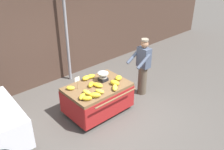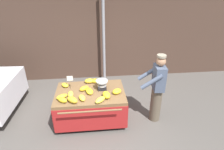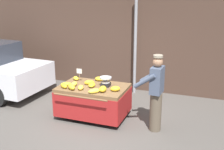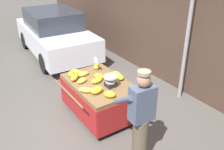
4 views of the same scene
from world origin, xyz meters
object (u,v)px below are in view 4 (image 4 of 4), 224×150
object	(u,v)px
banana_cart	(99,91)
banana_bunch_3	(74,77)
banana_bunch_6	(86,90)
banana_bunch_2	(83,74)
banana_bunch_5	(77,72)
street_pole	(187,39)
banana_bunch_12	(99,76)
vendor_person	(141,119)
banana_bunch_11	(97,67)
weighing_scale	(111,81)
banana_bunch_8	(120,77)
banana_bunch_7	(82,81)
parked_car	(55,33)
banana_bunch_1	(110,94)
banana_bunch_10	(71,73)
price_sign	(96,62)
banana_bunch_4	(97,80)
banana_bunch_9	(116,74)
banana_bunch_0	(97,90)

from	to	relation	value
banana_cart	banana_bunch_3	size ratio (longest dim) A/B	5.85
banana_bunch_6	banana_bunch_2	bearing A→B (deg)	156.50
banana_cart	banana_bunch_5	bearing A→B (deg)	-161.31
street_pole	banana_bunch_6	bearing A→B (deg)	-95.71
banana_bunch_12	vendor_person	xyz separation A→B (m)	(1.69, -0.24, 0.02)
street_pole	banana_bunch_2	size ratio (longest dim) A/B	11.27
banana_bunch_11	banana_bunch_3	bearing A→B (deg)	-71.22
weighing_scale	banana_bunch_8	world-z (taller)	weighing_scale
weighing_scale	banana_bunch_7	distance (m)	0.62
banana_bunch_7	banana_bunch_11	xyz separation A→B (m)	(-0.44, 0.61, -0.00)
banana_bunch_6	vendor_person	bearing A→B (deg)	11.25
street_pole	vendor_person	distance (m)	2.51
banana_bunch_7	parked_car	size ratio (longest dim) A/B	0.06
banana_bunch_8	weighing_scale	bearing A→B (deg)	-65.25
banana_bunch_7	banana_bunch_2	bearing A→B (deg)	147.49
banana_cart	banana_bunch_1	world-z (taller)	banana_bunch_1
banana_bunch_2	parked_car	xyz separation A→B (m)	(-3.46, 0.72, -0.09)
vendor_person	banana_bunch_10	bearing A→B (deg)	-174.86
banana_cart	banana_bunch_7	world-z (taller)	banana_bunch_7
street_pole	price_sign	distance (m)	2.09
weighing_scale	banana_bunch_4	world-z (taller)	weighing_scale
banana_bunch_10	banana_bunch_4	bearing A→B (deg)	28.41
banana_bunch_9	banana_bunch_12	distance (m)	0.38
banana_bunch_6	street_pole	bearing A→B (deg)	84.29
banana_bunch_0	banana_bunch_1	distance (m)	0.28
banana_bunch_2	banana_bunch_10	world-z (taller)	banana_bunch_10
banana_bunch_2	banana_bunch_11	xyz separation A→B (m)	(-0.17, 0.44, -0.00)
banana_bunch_11	banana_bunch_12	distance (m)	0.52
banana_bunch_3	banana_bunch_5	bearing A→B (deg)	144.50
banana_cart	banana_bunch_11	distance (m)	0.73
banana_bunch_2	banana_bunch_10	bearing A→B (deg)	-126.48
banana_bunch_10	vendor_person	world-z (taller)	vendor_person
banana_bunch_12	banana_bunch_2	bearing A→B (deg)	-143.03
banana_bunch_9	parked_car	distance (m)	3.88
banana_cart	weighing_scale	xyz separation A→B (m)	(0.29, 0.10, 0.33)
banana_bunch_1	banana_bunch_5	xyz separation A→B (m)	(-1.23, -0.07, -0.01)
banana_bunch_12	parked_car	distance (m)	3.79
banana_bunch_5	banana_bunch_11	size ratio (longest dim) A/B	1.26
banana_bunch_2	banana_bunch_7	distance (m)	0.31
street_pole	banana_bunch_12	xyz separation A→B (m)	(-0.60, -1.94, -0.64)
banana_bunch_2	banana_bunch_6	bearing A→B (deg)	-23.50
banana_bunch_7	banana_bunch_12	bearing A→B (deg)	84.76
banana_bunch_9	street_pole	bearing A→B (deg)	73.05
banana_bunch_8	banana_bunch_11	world-z (taller)	banana_bunch_8
banana_cart	weighing_scale	size ratio (longest dim) A/B	5.84
banana_bunch_1	banana_bunch_3	distance (m)	1.02
weighing_scale	parked_car	bearing A→B (deg)	173.51
banana_bunch_1	banana_bunch_9	bearing A→B (deg)	137.38
banana_bunch_4	parked_car	world-z (taller)	parked_car
banana_bunch_6	banana_bunch_0	bearing A→B (deg)	47.90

